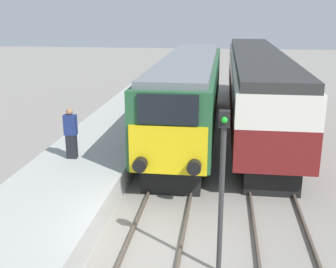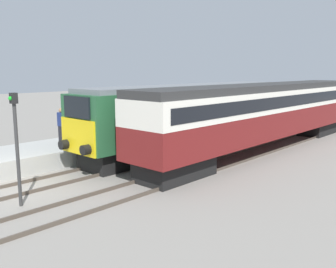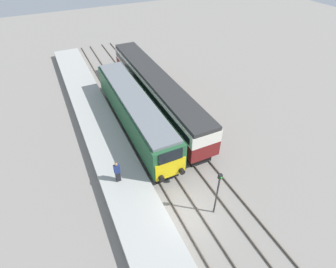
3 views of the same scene
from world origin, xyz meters
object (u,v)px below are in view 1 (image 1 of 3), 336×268
Objects in this scene: locomotive at (189,91)px; person_on_platform at (71,133)px; passenger_carriage at (256,80)px; signal_post at (222,181)px.

locomotive is 7.44m from person_on_platform.
passenger_carriage reaches higher than person_on_platform.
passenger_carriage is (3.40, 2.67, 0.20)m from locomotive.
signal_post is (-1.70, -14.15, -0.04)m from passenger_carriage.
locomotive is 4.33m from passenger_carriage.
passenger_carriage is 10.91× the size of person_on_platform.
signal_post reaches higher than passenger_carriage.
locomotive is 11.60m from signal_post.
locomotive is 0.80× the size of passenger_carriage.
passenger_carriage is at bearing 83.15° from signal_post.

